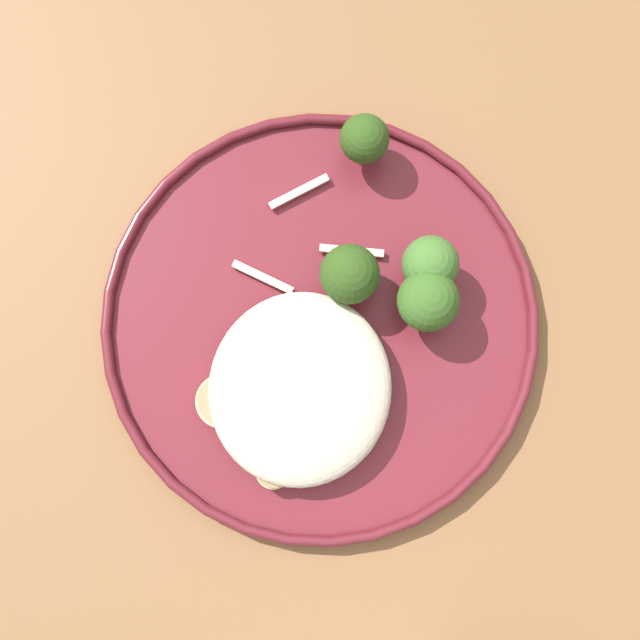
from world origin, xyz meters
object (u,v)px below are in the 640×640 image
at_px(broccoli_floret_small_sprig, 428,301).
at_px(broccoli_floret_near_rim, 431,261).
at_px(broccoli_floret_front_edge, 364,140).
at_px(seared_scallop_left_edge, 349,434).
at_px(seared_scallop_rear_pale, 293,353).
at_px(seared_scallop_center_golden, 281,418).
at_px(seared_scallop_front_small, 274,471).
at_px(seared_scallop_tiny_bay, 308,394).
at_px(seared_scallop_tilted_round, 351,350).
at_px(seared_scallop_large_seared, 223,402).
at_px(dinner_plate, 320,323).
at_px(broccoli_floret_split_head, 350,274).

bearing_deg(broccoli_floret_small_sprig, broccoli_floret_near_rim, -176.81).
bearing_deg(broccoli_floret_front_edge, seared_scallop_left_edge, 5.12).
relative_size(seared_scallop_rear_pale, broccoli_floret_front_edge, 0.74).
height_order(seared_scallop_rear_pale, seared_scallop_center_golden, seared_scallop_center_golden).
bearing_deg(seared_scallop_front_small, broccoli_floret_front_edge, 172.99).
bearing_deg(seared_scallop_rear_pale, seared_scallop_tiny_bay, 27.87).
xyz_separation_m(seared_scallop_tilted_round, broccoli_floret_front_edge, (-0.14, -0.01, 0.02)).
distance_m(seared_scallop_tilted_round, seared_scallop_center_golden, 0.06).
height_order(seared_scallop_rear_pale, broccoli_floret_small_sprig, broccoli_floret_small_sprig).
height_order(seared_scallop_left_edge, seared_scallop_rear_pale, seared_scallop_left_edge).
bearing_deg(broccoli_floret_near_rim, seared_scallop_left_edge, -17.17).
height_order(seared_scallop_tilted_round, seared_scallop_left_edge, seared_scallop_tilted_round).
xyz_separation_m(seared_scallop_front_small, seared_scallop_large_seared, (-0.04, -0.04, 0.00)).
bearing_deg(dinner_plate, broccoli_floret_split_head, 152.61).
relative_size(seared_scallop_front_small, seared_scallop_rear_pale, 0.68).
bearing_deg(seared_scallop_large_seared, seared_scallop_front_small, 45.11).
bearing_deg(seared_scallop_center_golden, broccoli_floret_split_head, 162.35).
height_order(seared_scallop_front_small, broccoli_floret_small_sprig, broccoli_floret_small_sprig).
bearing_deg(broccoli_floret_split_head, seared_scallop_tilted_round, 9.98).
distance_m(dinner_plate, broccoli_floret_split_head, 0.04).
bearing_deg(seared_scallop_left_edge, seared_scallop_front_small, -56.29).
bearing_deg(seared_scallop_rear_pale, broccoli_floret_split_head, 151.25).
height_order(seared_scallop_tilted_round, seared_scallop_large_seared, seared_scallop_tilted_round).
height_order(seared_scallop_tiny_bay, seared_scallop_center_golden, seared_scallop_center_golden).
bearing_deg(seared_scallop_rear_pale, broccoli_floret_near_rim, 131.25).
xyz_separation_m(seared_scallop_tiny_bay, broccoli_floret_small_sprig, (-0.07, 0.07, 0.02)).
distance_m(seared_scallop_large_seared, broccoli_floret_small_sprig, 0.15).
xyz_separation_m(dinner_plate, seared_scallop_tiny_bay, (0.05, -0.00, 0.01)).
height_order(dinner_plate, broccoli_floret_small_sprig, broccoli_floret_small_sprig).
height_order(seared_scallop_large_seared, broccoli_floret_near_rim, broccoli_floret_near_rim).
xyz_separation_m(seared_scallop_left_edge, broccoli_floret_split_head, (-0.10, -0.01, 0.02)).
xyz_separation_m(dinner_plate, broccoli_floret_near_rim, (-0.05, 0.06, 0.03)).
bearing_deg(seared_scallop_front_small, seared_scallop_center_golden, -179.28).
bearing_deg(broccoli_floret_split_head, broccoli_floret_near_rim, 108.25).
relative_size(seared_scallop_center_golden, broccoli_floret_small_sprig, 0.54).
bearing_deg(seared_scallop_tiny_bay, seared_scallop_left_edge, 54.01).
relative_size(seared_scallop_left_edge, broccoli_floret_front_edge, 0.74).
relative_size(seared_scallop_tilted_round, seared_scallop_rear_pale, 0.70).
bearing_deg(broccoli_floret_front_edge, broccoli_floret_split_head, 1.81).
bearing_deg(seared_scallop_tilted_round, broccoli_floret_near_rim, 146.06).
height_order(broccoli_floret_front_edge, broccoli_floret_small_sprig, broccoli_floret_small_sprig).
relative_size(seared_scallop_front_small, seared_scallop_large_seared, 0.67).
height_order(seared_scallop_front_small, broccoli_floret_near_rim, broccoli_floret_near_rim).
height_order(dinner_plate, broccoli_floret_split_head, broccoli_floret_split_head).
relative_size(seared_scallop_left_edge, seared_scallop_center_golden, 1.26).
relative_size(seared_scallop_front_small, broccoli_floret_small_sprig, 0.46).
distance_m(seared_scallop_tilted_round, seared_scallop_front_small, 0.09).
bearing_deg(broccoli_floret_near_rim, seared_scallop_front_small, -28.80).
xyz_separation_m(seared_scallop_tilted_round, seared_scallop_large_seared, (0.04, -0.08, -0.00)).
xyz_separation_m(seared_scallop_large_seared, broccoli_floret_split_head, (-0.09, 0.07, 0.02)).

